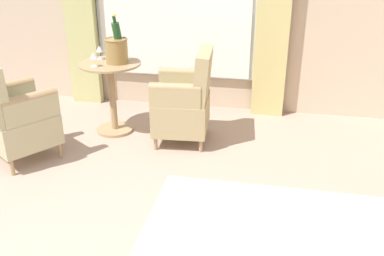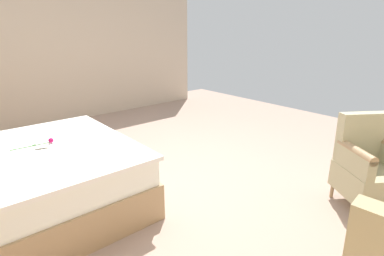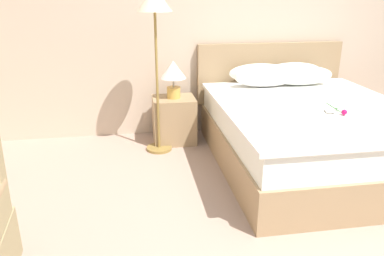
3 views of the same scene
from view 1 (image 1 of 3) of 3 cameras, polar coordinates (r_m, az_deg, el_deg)
name	(u,v)px [view 1 (image 1 of 3)]	position (r m, az deg, el deg)	size (l,w,h in m)	color
side_table_round	(112,91)	(4.43, -10.61, 4.87)	(0.61, 0.61, 0.74)	#9E805B
champagne_bucket	(117,48)	(4.30, -10.02, 10.47)	(0.23, 0.23, 0.48)	olive
wine_glass_near_bucket	(99,50)	(4.48, -12.25, 10.18)	(0.07, 0.07, 0.14)	white
wine_glass_near_edge	(94,57)	(4.22, -12.99, 9.23)	(0.07, 0.07, 0.13)	white
armchair_by_window	(185,101)	(4.17, -0.89, 3.55)	(0.63, 0.59, 0.92)	#9E805B
armchair_facing_bed	(14,116)	(4.08, -22.63, 1.48)	(0.75, 0.74, 0.94)	#9E805B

